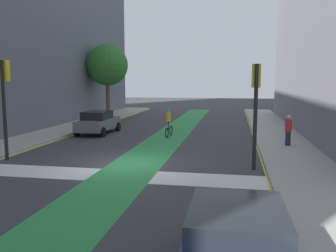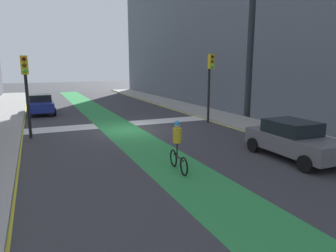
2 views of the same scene
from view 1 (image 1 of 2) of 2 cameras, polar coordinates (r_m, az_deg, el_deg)
The scene contains 13 objects.
ground_plane at distance 16.14m, azimuth -6.68°, elevation -5.93°, with size 120.00×120.00×0.00m, color #38383D.
bike_lane_paint at distance 16.00m, azimuth -4.99°, elevation -6.01°, with size 2.40×60.00×0.01m, color #2D8C47.
crosswalk_band at distance 14.30m, azimuth -9.05°, elevation -7.69°, with size 12.00×1.80×0.01m, color silver.
curb_stripe_left at distance 18.77m, azimuth -24.54°, elevation -4.66°, with size 0.16×60.00×0.01m, color yellow.
sidewalk_right at distance 15.69m, azimuth 20.69°, elevation -6.45°, with size 3.00×60.00×0.15m, color #9E9E99.
curb_stripe_right at distance 15.51m, azimuth 15.18°, elevation -6.66°, with size 0.16×60.00×0.01m, color yellow.
traffic_signal_near_right at distance 15.06m, azimuth 13.76°, elevation 4.62°, with size 0.35×0.52×4.33m.
traffic_signal_near_left at distance 18.07m, azimuth -24.49°, elevation 5.11°, with size 0.35×0.52×4.58m.
car_blue_right_near at distance 6.69m, azimuth 10.80°, elevation -18.27°, with size 2.04×4.21×1.57m.
car_grey_left_far at distance 25.24m, azimuth -11.03°, elevation 0.61°, with size 2.08×4.23×1.57m.
cyclist_in_lane at distance 23.27m, azimuth 0.11°, elevation 0.60°, with size 0.32×1.73×1.86m.
pedestrian_sidewalk_right_a at distance 20.50m, azimuth 18.54°, elevation -0.63°, with size 0.34×0.34×1.65m.
street_tree_near at distance 35.13m, azimuth -9.62°, elevation 9.49°, with size 3.93×3.93×6.93m.
Camera 1 is at (4.65, -15.01, 3.67)m, focal length 38.40 mm.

